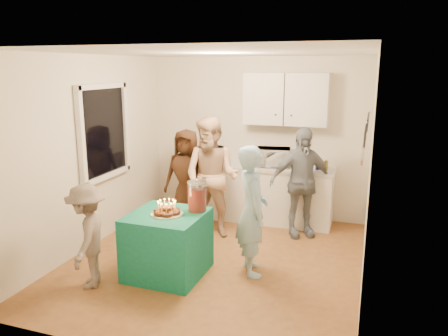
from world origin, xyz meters
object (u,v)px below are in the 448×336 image
(party_table, at_px, (167,244))
(child_near_left, at_px, (87,236))
(woman_back_center, at_px, (212,177))
(woman_back_right, at_px, (301,182))
(woman_back_left, at_px, (187,176))
(punch_jar, at_px, (197,197))
(microwave, at_px, (273,157))
(man_birthday, at_px, (252,211))
(counter, at_px, (263,194))

(party_table, height_order, child_near_left, child_near_left)
(woman_back_center, height_order, woman_back_right, woman_back_center)
(party_table, xyz_separation_m, woman_back_left, (-0.54, 1.82, 0.36))
(woman_back_left, height_order, child_near_left, woman_back_left)
(punch_jar, xyz_separation_m, woman_back_right, (0.99, 1.54, -0.13))
(party_table, bearing_deg, child_near_left, -142.76)
(microwave, height_order, woman_back_left, woman_back_left)
(microwave, height_order, woman_back_right, woman_back_right)
(microwave, bearing_deg, woman_back_right, -51.82)
(microwave, relative_size, man_birthday, 0.33)
(punch_jar, xyz_separation_m, man_birthday, (0.64, 0.14, -0.15))
(counter, xyz_separation_m, child_near_left, (-1.33, -2.77, 0.17))
(microwave, relative_size, woman_back_center, 0.30)
(microwave, bearing_deg, woman_back_center, -139.18)
(microwave, relative_size, party_table, 0.61)
(microwave, xyz_separation_m, punch_jar, (-0.48, -2.00, -0.12))
(party_table, relative_size, punch_jar, 2.50)
(party_table, bearing_deg, counter, 74.54)
(punch_jar, relative_size, man_birthday, 0.22)
(man_birthday, distance_m, child_near_left, 1.90)
(woman_back_center, bearing_deg, punch_jar, -72.48)
(woman_back_right, bearing_deg, man_birthday, -133.77)
(party_table, bearing_deg, man_birthday, 21.44)
(man_birthday, bearing_deg, counter, -16.56)
(punch_jar, distance_m, woman_back_center, 1.15)
(party_table, distance_m, woman_back_right, 2.22)
(woman_back_left, distance_m, woman_back_center, 0.77)
(counter, height_order, child_near_left, child_near_left)
(counter, bearing_deg, man_birthday, -80.14)
(punch_jar, height_order, child_near_left, child_near_left)
(counter, relative_size, party_table, 2.59)
(microwave, height_order, woman_back_center, woman_back_center)
(man_birthday, bearing_deg, woman_back_center, 15.26)
(counter, xyz_separation_m, woman_back_right, (0.68, -0.46, 0.37))
(punch_jar, bearing_deg, woman_back_center, 101.71)
(counter, relative_size, punch_jar, 6.47)
(woman_back_center, relative_size, child_near_left, 1.47)
(counter, height_order, party_table, counter)
(punch_jar, height_order, man_birthday, man_birthday)
(punch_jar, height_order, woman_back_center, woman_back_center)
(counter, xyz_separation_m, microwave, (0.16, 0.00, 0.62))
(man_birthday, bearing_deg, child_near_left, 92.47)
(microwave, bearing_deg, woman_back_left, -172.87)
(party_table, height_order, punch_jar, punch_jar)
(woman_back_right, bearing_deg, party_table, -155.76)
(counter, height_order, woman_back_left, woman_back_left)
(counter, xyz_separation_m, man_birthday, (0.32, -1.85, 0.35))
(punch_jar, bearing_deg, child_near_left, -142.72)
(woman_back_center, relative_size, woman_back_right, 1.09)
(microwave, height_order, punch_jar, microwave)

